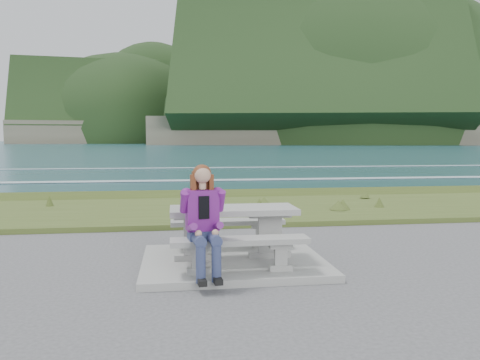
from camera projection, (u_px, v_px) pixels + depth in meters
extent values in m
cube|color=gray|center=(233.00, 262.00, 6.78)|extent=(2.60, 2.10, 0.10)
cube|color=gray|center=(196.00, 257.00, 6.69)|extent=(0.62, 0.12, 0.08)
cube|color=gray|center=(196.00, 237.00, 6.67)|extent=(0.34, 0.09, 0.51)
cube|color=gray|center=(196.00, 216.00, 6.64)|extent=(0.62, 0.12, 0.08)
cube|color=gray|center=(270.00, 255.00, 6.84)|extent=(0.62, 0.12, 0.08)
cube|color=gray|center=(270.00, 235.00, 6.82)|extent=(0.34, 0.09, 0.51)
cube|color=gray|center=(270.00, 215.00, 6.79)|extent=(0.62, 0.12, 0.08)
cube|color=gray|center=(233.00, 210.00, 6.71)|extent=(1.80, 0.75, 0.08)
cube|color=gray|center=(198.00, 271.00, 6.00)|extent=(0.30, 0.12, 0.08)
cube|color=gray|center=(198.00, 259.00, 5.99)|extent=(0.17, 0.09, 0.22)
cube|color=gray|center=(198.00, 248.00, 5.98)|extent=(0.30, 0.12, 0.08)
cube|color=gray|center=(281.00, 267.00, 6.15)|extent=(0.30, 0.12, 0.08)
cube|color=gray|center=(281.00, 256.00, 6.14)|extent=(0.17, 0.09, 0.22)
cube|color=gray|center=(281.00, 245.00, 6.13)|extent=(0.30, 0.12, 0.08)
cube|color=gray|center=(240.00, 241.00, 6.04)|extent=(1.80, 0.35, 0.07)
cube|color=gray|center=(194.00, 246.00, 7.38)|extent=(0.30, 0.12, 0.08)
cube|color=gray|center=(194.00, 237.00, 7.37)|extent=(0.17, 0.09, 0.22)
cube|color=gray|center=(194.00, 227.00, 7.36)|extent=(0.30, 0.12, 0.08)
cube|color=gray|center=(261.00, 244.00, 7.53)|extent=(0.30, 0.12, 0.08)
cube|color=gray|center=(261.00, 235.00, 7.52)|extent=(0.17, 0.09, 0.22)
cube|color=gray|center=(261.00, 226.00, 7.51)|extent=(0.30, 0.12, 0.08)
cube|color=gray|center=(228.00, 222.00, 7.43)|extent=(1.80, 0.35, 0.07)
cube|color=#3F511E|center=(208.00, 212.00, 11.71)|extent=(160.00, 4.50, 0.22)
cube|color=#615A48|center=(202.00, 198.00, 14.57)|extent=(160.00, 0.80, 2.20)
plane|color=#1E4B55|center=(175.00, 143.00, 431.11)|extent=(1600.00, 1600.00, 0.00)
cube|color=silver|center=(194.00, 220.00, 20.74)|extent=(220.00, 3.00, 0.06)
cube|color=silver|center=(188.00, 198.00, 28.63)|extent=(220.00, 2.00, 0.06)
cube|color=silver|center=(184.00, 180.00, 40.47)|extent=(220.00, 1.40, 0.06)
cube|color=silver|center=(181.00, 168.00, 58.23)|extent=(220.00, 1.00, 0.06)
cube|color=#615A48|center=(350.00, 132.00, 349.75)|extent=(296.14, 193.70, 18.00)
ellipsoid|color=black|center=(350.00, 128.00, 349.48)|extent=(311.77, 210.10, 216.71)
cube|color=#615A48|center=(131.00, 133.00, 434.64)|extent=(201.55, 149.04, 18.00)
ellipsoid|color=black|center=(131.00, 130.00, 434.37)|extent=(211.86, 162.91, 140.23)
cube|color=navy|center=(206.00, 256.00, 5.79)|extent=(0.45, 0.73, 0.57)
cube|color=#721980|center=(202.00, 210.00, 5.96)|extent=(0.43, 0.28, 0.52)
sphere|color=#D6A685|center=(202.00, 175.00, 5.90)|extent=(0.22, 0.22, 0.22)
sphere|color=#5D2B15|center=(202.00, 174.00, 5.92)|extent=(0.24, 0.24, 0.24)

